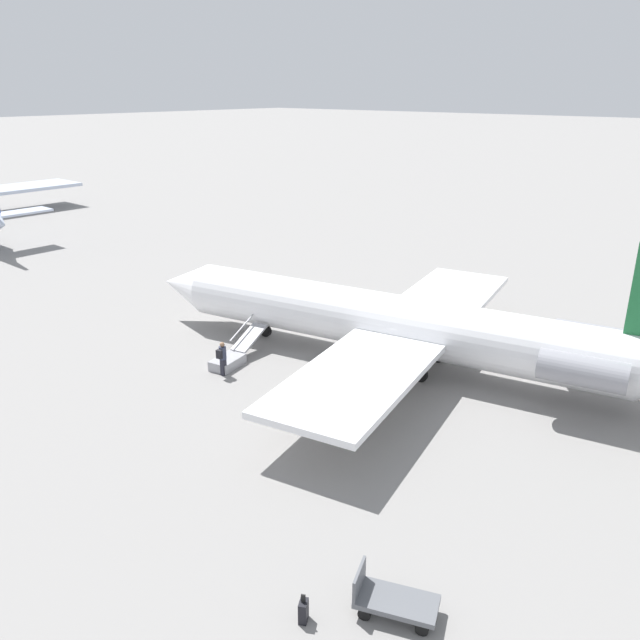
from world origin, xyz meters
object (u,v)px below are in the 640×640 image
(airplane_main, at_px, (407,325))
(luggage_cart, at_px, (392,600))
(passenger, at_px, (222,356))
(boarding_stairs, at_px, (232,357))
(suitcase, at_px, (303,611))

(airplane_main, relative_size, luggage_cart, 12.16)
(luggage_cart, bearing_deg, passenger, -46.75)
(boarding_stairs, height_order, luggage_cart, boarding_stairs)
(boarding_stairs, relative_size, suitcase, 4.71)
(luggage_cart, relative_size, suitcase, 2.78)
(airplane_main, bearing_deg, boarding_stairs, 26.76)
(passenger, height_order, luggage_cart, passenger)
(airplane_main, xyz_separation_m, suitcase, (-6.92, 15.37, -1.94))
(boarding_stairs, xyz_separation_m, passenger, (-0.66, 1.19, 0.61))
(airplane_main, distance_m, passenger, 9.24)
(airplane_main, distance_m, suitcase, 16.97)
(airplane_main, bearing_deg, suitcase, 102.22)
(airplane_main, relative_size, passenger, 17.13)
(boarding_stairs, distance_m, luggage_cart, 17.44)
(boarding_stairs, xyz_separation_m, luggage_cart, (-15.43, 8.11, 0.07))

